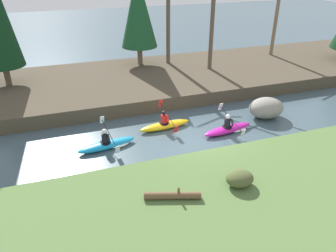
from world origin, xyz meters
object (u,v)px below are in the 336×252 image
Objects in this scene: driftwood_log at (173,196)px; boulder_midstream at (266,108)px; kayaker_lead at (229,128)px; kayaker_trailing at (109,144)px; kayaker_middle at (165,124)px.

boulder_midstream is at bearing 55.57° from driftwood_log.
kayaker_trailing is at bearing 167.12° from kayaker_lead.
kayaker_trailing is 1.52× the size of driftwood_log.
kayaker_middle is at bearing 174.81° from boulder_midstream.
kayaker_trailing is at bearing 121.18° from driftwood_log.
boulder_midstream is (2.67, 0.88, 0.35)m from kayaker_lead.
kayaker_middle is (-2.93, 1.39, 0.02)m from kayaker_lead.
kayaker_lead and kayaker_middle have the same top height.
kayaker_trailing is (-3.04, -0.95, -0.02)m from kayaker_middle.
kayaker_middle is 1.52× the size of driftwood_log.
kayaker_lead is at bearing -161.69° from boulder_midstream.
kayaker_lead and kayaker_trailing have the same top height.
kayaker_middle is at bearing 7.18° from kayaker_trailing.
kayaker_trailing is 1.44× the size of boulder_midstream.
kayaker_middle is 1.00× the size of kayaker_trailing.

